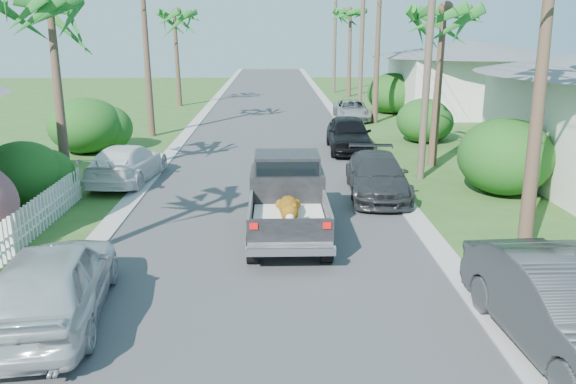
{
  "coord_description": "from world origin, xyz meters",
  "views": [
    {
      "loc": [
        0.23,
        -6.72,
        5.18
      ],
      "look_at": [
        0.58,
        6.44,
        1.4
      ],
      "focal_mm": 35.0,
      "sensor_mm": 36.0,
      "label": 1
    }
  ],
  "objects_px": {
    "parked_car_rf": "(349,134)",
    "house_right_far": "(469,80)",
    "palm_l_d": "(175,12)",
    "palm_r_b": "(444,10)",
    "utility_pole_d": "(335,38)",
    "parked_car_ln": "(53,283)",
    "pickup_truck": "(287,194)",
    "parked_car_lf": "(127,164)",
    "palm_r_d": "(351,11)",
    "parked_car_rd": "(352,110)",
    "utility_pole_b": "(429,49)",
    "parked_car_rn": "(566,310)",
    "parked_car_rm": "(377,176)",
    "utility_pole_c": "(362,41)"
  },
  "relations": [
    {
      "from": "parked_car_rf",
      "to": "house_right_far",
      "type": "distance_m",
      "value": 15.38
    },
    {
      "from": "palm_l_d",
      "to": "palm_r_b",
      "type": "distance_m",
      "value": 23.08
    },
    {
      "from": "utility_pole_d",
      "to": "parked_car_ln",
      "type": "bearing_deg",
      "value": -103.15
    },
    {
      "from": "pickup_truck",
      "to": "parked_car_lf",
      "type": "relative_size",
      "value": 1.12
    },
    {
      "from": "parked_car_ln",
      "to": "palm_r_d",
      "type": "bearing_deg",
      "value": -112.64
    },
    {
      "from": "pickup_truck",
      "to": "parked_car_lf",
      "type": "height_order",
      "value": "pickup_truck"
    },
    {
      "from": "pickup_truck",
      "to": "parked_car_rd",
      "type": "height_order",
      "value": "pickup_truck"
    },
    {
      "from": "pickup_truck",
      "to": "palm_r_b",
      "type": "distance_m",
      "value": 10.74
    },
    {
      "from": "parked_car_rd",
      "to": "palm_r_b",
      "type": "distance_m",
      "value": 13.29
    },
    {
      "from": "parked_car_rd",
      "to": "parked_car_lf",
      "type": "xyz_separation_m",
      "value": [
        -9.94,
        -14.26,
        0.07
      ]
    },
    {
      "from": "utility_pole_b",
      "to": "house_right_far",
      "type": "bearing_deg",
      "value": 66.48
    },
    {
      "from": "parked_car_rd",
      "to": "parked_car_ln",
      "type": "height_order",
      "value": "parked_car_ln"
    },
    {
      "from": "parked_car_rn",
      "to": "utility_pole_b",
      "type": "xyz_separation_m",
      "value": [
        0.6,
        11.57,
        3.81
      ]
    },
    {
      "from": "parked_car_lf",
      "to": "parked_car_rd",
      "type": "bearing_deg",
      "value": -119.09
    },
    {
      "from": "parked_car_lf",
      "to": "house_right_far",
      "type": "xyz_separation_m",
      "value": [
        17.96,
        17.2,
        1.46
      ]
    },
    {
      "from": "parked_car_rn",
      "to": "parked_car_rm",
      "type": "bearing_deg",
      "value": 94.75
    },
    {
      "from": "palm_r_d",
      "to": "house_right_far",
      "type": "distance_m",
      "value": 12.79
    },
    {
      "from": "parked_car_lf",
      "to": "utility_pole_d",
      "type": "height_order",
      "value": "utility_pole_d"
    },
    {
      "from": "parked_car_ln",
      "to": "house_right_far",
      "type": "xyz_separation_m",
      "value": [
        16.8,
        27.25,
        1.35
      ]
    },
    {
      "from": "utility_pole_b",
      "to": "utility_pole_d",
      "type": "relative_size",
      "value": 1.0
    },
    {
      "from": "parked_car_rf",
      "to": "utility_pole_b",
      "type": "height_order",
      "value": "utility_pole_b"
    },
    {
      "from": "pickup_truck",
      "to": "parked_car_rd",
      "type": "xyz_separation_m",
      "value": [
        4.39,
        19.46,
        -0.42
      ]
    },
    {
      "from": "palm_r_d",
      "to": "utility_pole_b",
      "type": "distance_m",
      "value": 27.1
    },
    {
      "from": "house_right_far",
      "to": "utility_pole_c",
      "type": "xyz_separation_m",
      "value": [
        -7.4,
        -2.0,
        2.48
      ]
    },
    {
      "from": "utility_pole_d",
      "to": "parked_car_rd",
      "type": "bearing_deg",
      "value": -92.22
    },
    {
      "from": "parked_car_rn",
      "to": "parked_car_rf",
      "type": "bearing_deg",
      "value": 91.14
    },
    {
      "from": "parked_car_rf",
      "to": "parked_car_ln",
      "type": "xyz_separation_m",
      "value": [
        -7.4,
        -15.15,
        -0.01
      ]
    },
    {
      "from": "parked_car_rn",
      "to": "parked_car_rm",
      "type": "relative_size",
      "value": 1.06
    },
    {
      "from": "house_right_far",
      "to": "palm_r_d",
      "type": "bearing_deg",
      "value": 123.02
    },
    {
      "from": "palm_l_d",
      "to": "palm_r_d",
      "type": "bearing_deg",
      "value": 24.78
    },
    {
      "from": "parked_car_rd",
      "to": "utility_pole_d",
      "type": "distance_m",
      "value": 16.45
    },
    {
      "from": "parked_car_rn",
      "to": "parked_car_ln",
      "type": "xyz_separation_m",
      "value": [
        -8.8,
        1.32,
        -0.02
      ]
    },
    {
      "from": "parked_car_rn",
      "to": "parked_car_rf",
      "type": "distance_m",
      "value": 16.53
    },
    {
      "from": "parked_car_rf",
      "to": "parked_car_ln",
      "type": "distance_m",
      "value": 16.86
    },
    {
      "from": "palm_l_d",
      "to": "parked_car_ln",
      "type": "bearing_deg",
      "value": -85.07
    },
    {
      "from": "parked_car_rm",
      "to": "parked_car_rd",
      "type": "distance_m",
      "value": 16.27
    },
    {
      "from": "house_right_far",
      "to": "parked_car_rf",
      "type": "bearing_deg",
      "value": -127.85
    },
    {
      "from": "house_right_far",
      "to": "utility_pole_d",
      "type": "distance_m",
      "value": 15.16
    },
    {
      "from": "palm_r_d",
      "to": "utility_pole_b",
      "type": "height_order",
      "value": "utility_pole_b"
    },
    {
      "from": "parked_car_rn",
      "to": "palm_r_d",
      "type": "xyz_separation_m",
      "value": [
        1.5,
        38.57,
        5.95
      ]
    },
    {
      "from": "house_right_far",
      "to": "utility_pole_d",
      "type": "bearing_deg",
      "value": 119.65
    },
    {
      "from": "parked_car_rf",
      "to": "palm_r_b",
      "type": "height_order",
      "value": "palm_r_b"
    },
    {
      "from": "pickup_truck",
      "to": "utility_pole_c",
      "type": "distance_m",
      "value": 21.32
    },
    {
      "from": "parked_car_rd",
      "to": "utility_pole_d",
      "type": "height_order",
      "value": "utility_pole_d"
    },
    {
      "from": "palm_l_d",
      "to": "utility_pole_b",
      "type": "relative_size",
      "value": 0.86
    },
    {
      "from": "parked_car_ln",
      "to": "palm_r_d",
      "type": "relative_size",
      "value": 0.56
    },
    {
      "from": "parked_car_lf",
      "to": "palm_l_d",
      "type": "distance_m",
      "value": 22.03
    },
    {
      "from": "house_right_far",
      "to": "utility_pole_b",
      "type": "height_order",
      "value": "utility_pole_b"
    },
    {
      "from": "parked_car_rd",
      "to": "utility_pole_c",
      "type": "distance_m",
      "value": 4.16
    },
    {
      "from": "palm_l_d",
      "to": "palm_r_d",
      "type": "xyz_separation_m",
      "value": [
        13.0,
        6.0,
        0.29
      ]
    }
  ]
}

